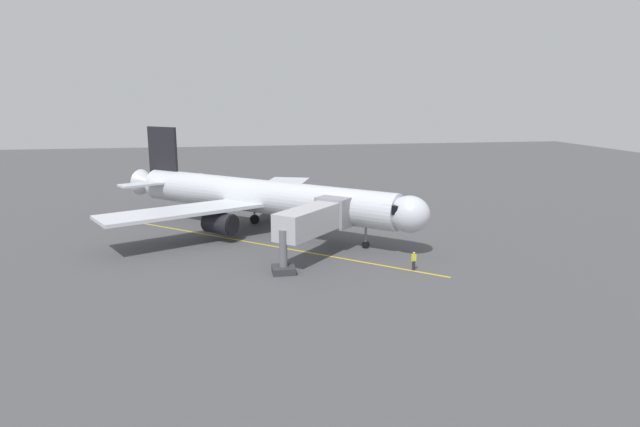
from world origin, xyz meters
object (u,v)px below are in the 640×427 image
at_px(airplane, 258,197).
at_px(ground_crew_marshaller, 414,261).
at_px(tug_portside, 268,193).
at_px(baggage_cart_near_nose, 215,204).
at_px(jet_bridge, 317,219).
at_px(ground_crew_wing_walker, 286,206).

bearing_deg(airplane, ground_crew_marshaller, 126.68).
distance_m(airplane, tug_portside, 21.54).
relative_size(airplane, baggage_cart_near_nose, 11.42).
distance_m(airplane, baggage_cart_near_nose, 15.04).
bearing_deg(baggage_cart_near_nose, jet_bridge, 111.67).
xyz_separation_m(jet_bridge, ground_crew_marshaller, (-7.80, 5.49, -2.88)).
distance_m(ground_crew_marshaller, baggage_cart_near_nose, 35.52).
distance_m(ground_crew_wing_walker, tug_portside, 11.73).
relative_size(jet_bridge, tug_portside, 3.66).
distance_m(airplane, ground_crew_wing_walker, 10.80).
distance_m(airplane, jet_bridge, 12.50).
bearing_deg(airplane, ground_crew_wing_walker, -113.78).
xyz_separation_m(airplane, baggage_cart_near_nose, (5.17, -13.72, -3.35)).
bearing_deg(tug_portside, baggage_cart_near_nose, 43.09).
height_order(ground_crew_marshaller, ground_crew_wing_walker, same).
height_order(ground_crew_marshaller, baggage_cart_near_nose, ground_crew_marshaller).
xyz_separation_m(baggage_cart_near_nose, tug_portside, (-7.90, -7.39, 0.05)).
bearing_deg(jet_bridge, baggage_cart_near_nose, -68.33).
bearing_deg(airplane, tug_portside, -97.36).
xyz_separation_m(airplane, tug_portside, (-2.73, -21.11, -3.30)).
bearing_deg(ground_crew_marshaller, tug_portside, -75.39).
bearing_deg(baggage_cart_near_nose, ground_crew_marshaller, 120.13).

